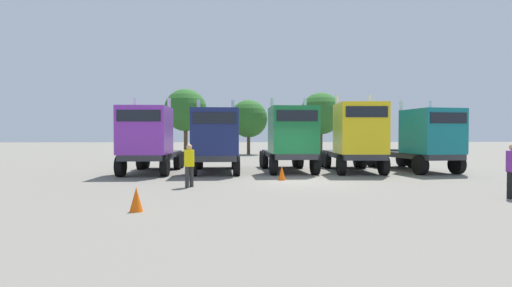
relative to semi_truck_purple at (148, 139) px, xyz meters
name	(u,v)px	position (x,y,z in m)	size (l,w,h in m)	color
ground	(299,181)	(7.48, -3.61, -1.87)	(200.00, 200.00, 0.00)	slate
semi_truck_purple	(148,139)	(0.00, 0.00, 0.00)	(2.65, 6.31, 4.14)	#333338
semi_truck_navy	(216,141)	(3.56, 0.06, -0.08)	(2.67, 6.40, 4.05)	#333338
semi_truck_green	(290,139)	(7.67, 0.28, -0.02)	(2.75, 6.44, 4.18)	#333338
semi_truck_yellow	(357,137)	(11.29, -0.08, 0.09)	(2.93, 6.50, 4.37)	#333338
semi_truck_teal	(424,140)	(15.18, 0.05, -0.04)	(3.38, 6.54, 4.08)	#333338
visitor_in_hivis	(189,162)	(2.77, -5.33, -0.88)	(0.55, 0.55, 1.72)	#2F2F2F
traffic_cone_near	(136,199)	(1.89, -10.06, -1.54)	(0.36, 0.36, 0.67)	#F2590C
traffic_cone_mid	(282,173)	(6.76, -3.14, -1.54)	(0.36, 0.36, 0.66)	#F2590C
oak_far_left	(186,110)	(0.04, 15.41, 2.56)	(3.98, 3.98, 6.44)	#4C3823
oak_far_centre	(249,119)	(6.16, 20.43, 2.00)	(4.08, 4.08, 5.92)	#4C3823
oak_far_right	(321,114)	(13.53, 18.06, 2.44)	(4.32, 4.32, 6.49)	#4C3823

